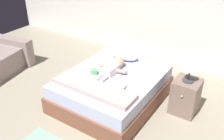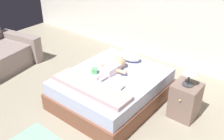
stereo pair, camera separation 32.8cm
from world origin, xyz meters
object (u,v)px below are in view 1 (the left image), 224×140
(toy_block, at_px, (94,72))
(baby, at_px, (113,67))
(baby_bottle, at_px, (124,86))
(lamp, at_px, (190,68))
(bed, at_px, (112,89))
(toothbrush, at_px, (125,73))
(pillow, at_px, (124,55))
(nightstand, at_px, (185,96))

(toy_block, bearing_deg, baby, 52.86)
(baby_bottle, bearing_deg, lamp, 38.39)
(bed, height_order, lamp, lamp)
(baby_bottle, bearing_deg, toothbrush, 118.79)
(lamp, height_order, toy_block, lamp)
(bed, xyz_separation_m, baby_bottle, (0.34, -0.21, 0.28))
(bed, relative_size, toothbrush, 11.02)
(bed, relative_size, baby_bottle, 14.86)
(bed, height_order, pillow, pillow)
(pillow, bearing_deg, baby_bottle, -59.68)
(lamp, height_order, baby_bottle, lamp)
(bed, relative_size, pillow, 3.43)
(baby, relative_size, baby_bottle, 5.67)
(bed, xyz_separation_m, nightstand, (1.08, 0.38, 0.04))
(pillow, height_order, baby_bottle, pillow)
(baby, xyz_separation_m, nightstand, (1.15, 0.24, -0.28))
(baby, bearing_deg, bed, -64.16)
(pillow, height_order, toy_block, pillow)
(bed, distance_m, baby_bottle, 0.48)
(pillow, distance_m, lamp, 1.26)
(pillow, relative_size, baby, 0.77)
(nightstand, bearing_deg, baby_bottle, -141.61)
(baby, xyz_separation_m, baby_bottle, (0.40, -0.35, -0.04))
(baby_bottle, bearing_deg, bed, 148.51)
(nightstand, xyz_separation_m, lamp, (-0.00, 0.00, 0.50))
(bed, bearing_deg, pillow, 102.91)
(bed, bearing_deg, lamp, 19.54)
(pillow, distance_m, baby_bottle, 0.94)
(toothbrush, bearing_deg, bed, -131.91)
(toy_block, bearing_deg, pillow, 80.16)
(baby_bottle, bearing_deg, toy_block, 171.37)
(baby, height_order, baby_bottle, baby)
(nightstand, relative_size, toy_block, 4.65)
(nightstand, height_order, baby_bottle, baby_bottle)
(toothbrush, bearing_deg, baby_bottle, -61.21)
(baby, relative_size, lamp, 2.16)
(baby, distance_m, nightstand, 1.20)
(pillow, height_order, nightstand, pillow)
(nightstand, height_order, lamp, lamp)
(nightstand, bearing_deg, toy_block, -159.67)
(nightstand, distance_m, lamp, 0.50)
(pillow, bearing_deg, toothbrush, -58.50)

